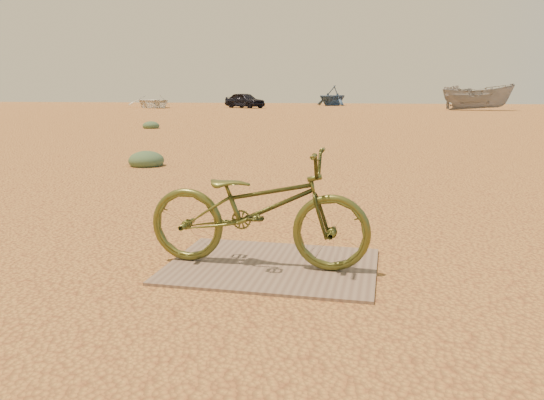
% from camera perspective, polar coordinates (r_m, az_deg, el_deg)
% --- Properties ---
extents(ground, '(120.00, 120.00, 0.00)m').
position_cam_1_polar(ground, '(3.97, -2.57, -7.86)').
color(ground, '#BD843D').
rests_on(ground, ground).
extents(plywood_board, '(1.58, 1.17, 0.02)m').
position_cam_1_polar(plywood_board, '(4.10, -0.00, -7.07)').
color(plywood_board, '#796250').
rests_on(plywood_board, ground).
extents(bicycle, '(1.70, 0.59, 0.89)m').
position_cam_1_polar(bicycle, '(3.97, -1.58, -0.86)').
color(bicycle, '#4B501F').
rests_on(bicycle, plywood_board).
extents(car, '(3.97, 3.16, 1.27)m').
position_cam_1_polar(car, '(45.17, -2.95, 10.67)').
color(car, black).
rests_on(car, ground).
extents(boat_near_left, '(5.96, 6.26, 1.06)m').
position_cam_1_polar(boat_near_left, '(46.81, -12.68, 10.31)').
color(boat_near_left, silver).
rests_on(boat_near_left, ground).
extents(boat_far_left, '(4.72, 4.86, 1.95)m').
position_cam_1_polar(boat_far_left, '(52.86, 6.52, 11.11)').
color(boat_far_left, '#324C6F').
rests_on(boat_far_left, ground).
extents(boat_mid_right, '(5.14, 2.69, 1.89)m').
position_cam_1_polar(boat_mid_right, '(41.94, 21.21, 10.28)').
color(boat_mid_right, gray).
rests_on(boat_mid_right, ground).
extents(kale_a, '(0.64, 0.64, 0.35)m').
position_cam_1_polar(kale_a, '(9.92, -13.34, 3.60)').
color(kale_a, '#485E40').
rests_on(kale_a, ground).
extents(kale_c, '(0.61, 0.61, 0.34)m').
position_cam_1_polar(kale_c, '(20.23, -12.88, 7.52)').
color(kale_c, '#485E40').
rests_on(kale_c, ground).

